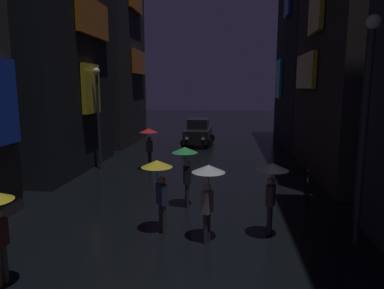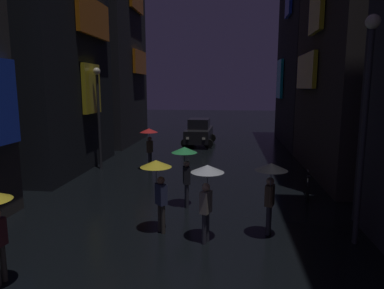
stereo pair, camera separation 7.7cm
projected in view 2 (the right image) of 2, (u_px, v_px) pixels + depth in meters
building_left_mid at (42, 3)px, 16.39m from camera, size 4.25×7.57×16.33m
building_left_far at (106, 6)px, 24.73m from camera, size 4.25×7.20×19.97m
building_right_mid at (362, 20)px, 15.52m from camera, size 4.25×8.84×14.39m
building_right_far at (315, 43)px, 24.35m from camera, size 4.25×8.88×14.54m
pedestrian_midstreet_left_black at (271, 179)px, 9.44m from camera, size 0.90×0.90×2.12m
pedestrian_foreground_left_green at (185, 160)px, 11.86m from camera, size 0.90×0.90×2.12m
pedestrian_foreground_right_red at (149, 137)px, 17.35m from camera, size 0.90×0.90×2.12m
pedestrian_midstreet_centre_clear at (207, 182)px, 9.11m from camera, size 0.90×0.90×2.12m
pedestrian_near_crossing_yellow at (158, 176)px, 9.73m from camera, size 0.90×0.90×2.12m
bicycle_parked_at_storefront at (308, 187)px, 13.09m from camera, size 0.39×1.80×0.96m
car_distant at (199, 132)px, 24.92m from camera, size 2.33×4.19×1.92m
streetlamp_right_near at (366, 107)px, 8.63m from camera, size 0.36×0.36×5.91m
streetlamp_left_far at (98, 106)px, 17.15m from camera, size 0.36×0.36×5.12m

